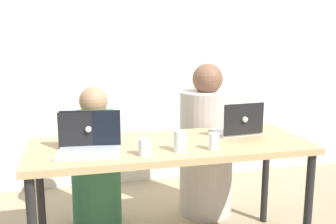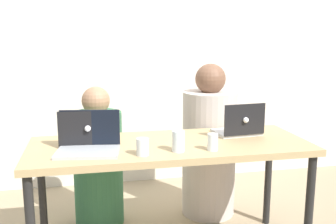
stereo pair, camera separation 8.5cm
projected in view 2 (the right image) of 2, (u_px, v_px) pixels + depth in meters
The scene contains 10 objects.
back_wall at pixel (139, 55), 3.62m from camera, with size 4.50×0.10×2.40m, color silver.
desk at pixel (170, 154), 2.40m from camera, with size 1.69×0.65×0.74m.
person_on_left at pixel (98, 164), 2.87m from camera, with size 0.39×0.39×1.03m.
person_on_right at pixel (209, 149), 3.03m from camera, with size 0.49×0.49×1.18m.
laptop_back_left at pixel (89, 137), 2.35m from camera, with size 0.35×0.27×0.22m.
laptop_front_left at pixel (89, 143), 2.20m from camera, with size 0.37×0.28×0.22m.
laptop_back_right at pixel (239, 128), 2.57m from camera, with size 0.30×0.27×0.22m.
water_glass_right at pixel (213, 143), 2.23m from camera, with size 0.06×0.06×0.10m.
water_glass_center at pixel (178, 143), 2.20m from camera, with size 0.07×0.07×0.12m.
water_glass_left at pixel (143, 148), 2.14m from camera, with size 0.07×0.07×0.09m.
Camera 2 is at (-0.48, -2.25, 1.39)m, focal length 42.00 mm.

